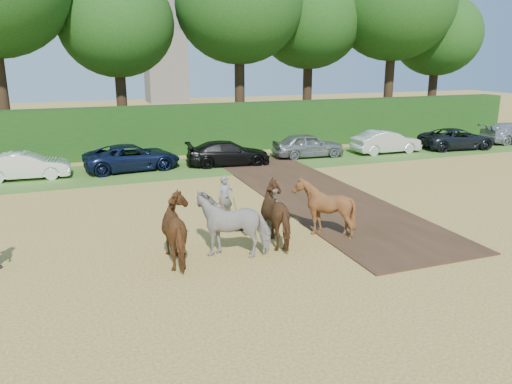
# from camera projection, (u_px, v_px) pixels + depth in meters

# --- Properties ---
(ground) EXTENTS (120.00, 120.00, 0.00)m
(ground) POSITION_uv_depth(u_px,v_px,m) (369.00, 254.00, 15.50)
(ground) COLOR gold
(ground) RESTS_ON ground
(earth_strip) EXTENTS (4.50, 17.00, 0.05)m
(earth_strip) POSITION_uv_depth(u_px,v_px,m) (312.00, 193.00, 22.33)
(earth_strip) COLOR #472D1C
(earth_strip) RESTS_ON ground
(grass_verge) EXTENTS (50.00, 5.00, 0.03)m
(grass_verge) POSITION_uv_depth(u_px,v_px,m) (232.00, 164.00, 28.16)
(grass_verge) COLOR #38601E
(grass_verge) RESTS_ON ground
(hedgerow) EXTENTS (46.00, 1.60, 3.00)m
(hedgerow) POSITION_uv_depth(u_px,v_px,m) (210.00, 128.00, 31.83)
(hedgerow) COLOR #14380F
(hedgerow) RESTS_ON ground
(spectator_near) EXTENTS (0.64, 0.81, 1.63)m
(spectator_near) POSITION_uv_depth(u_px,v_px,m) (273.00, 210.00, 17.18)
(spectator_near) COLOR #B7AA90
(spectator_near) RESTS_ON ground
(plough_team) EXTENTS (6.40, 4.81, 1.96)m
(plough_team) POSITION_uv_depth(u_px,v_px,m) (257.00, 218.00, 15.86)
(plough_team) COLOR brown
(plough_team) RESTS_ON ground
(parked_cars) EXTENTS (41.05, 3.83, 1.47)m
(parked_cars) POSITION_uv_depth(u_px,v_px,m) (295.00, 148.00, 29.40)
(parked_cars) COLOR silver
(parked_cars) RESTS_ON ground
(treeline) EXTENTS (48.70, 10.60, 14.21)m
(treeline) POSITION_uv_depth(u_px,v_px,m) (169.00, 7.00, 32.17)
(treeline) COLOR #382616
(treeline) RESTS_ON ground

